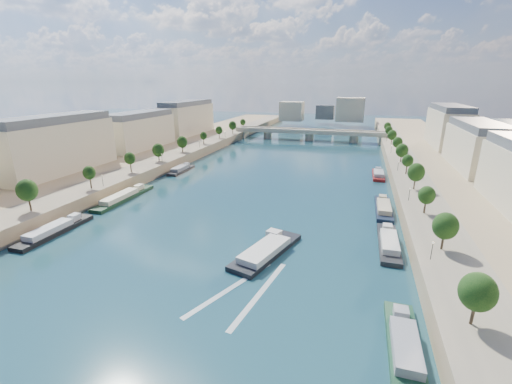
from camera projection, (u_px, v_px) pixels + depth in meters
The scene contains 17 objects.
ground at pixel (263, 188), 139.39m from camera, with size 700.00×700.00×0.00m, color #0B2331.
quay_left at pixel (114, 170), 158.44m from camera, with size 44.00×520.00×5.00m, color #9E8460.
quay_right at pixel (463, 199), 118.80m from camera, with size 44.00×520.00×5.00m, color #9E8460.
pave_left at pixel (141, 167), 153.53m from camera, with size 14.00×520.00×0.10m, color gray.
pave_right at pixel (417, 189), 122.14m from camera, with size 14.00×520.00×0.10m, color gray.
trees_left at pixel (147, 154), 153.13m from camera, with size 4.80×268.80×8.26m.
trees_right at pixel (410, 167), 130.14m from camera, with size 4.80×268.80×8.26m.
lamps_left at pixel (136, 166), 142.34m from camera, with size 0.36×200.36×4.28m.
lamps_right at pixel (403, 177), 127.10m from camera, with size 0.36×200.36×4.28m.
buildings_left at pixel (105, 135), 168.67m from camera, with size 16.00×226.00×23.20m.
buildings_right at pixel (502, 155), 121.86m from camera, with size 16.00×226.00×23.20m.
skyline at pixel (327, 111), 333.98m from camera, with size 79.00×42.00×22.00m.
bridge at pixel (309, 133), 252.92m from camera, with size 112.00×12.00×8.15m.
tour_barge at pixel (266, 251), 86.00m from camera, with size 13.83×26.01×3.59m.
wake at pixel (245, 291), 71.08m from camera, with size 14.73×25.86×0.04m.
moored_barges_left at pixel (54, 231), 97.36m from camera, with size 5.00×161.55×3.60m.
moored_barges_right at pixel (390, 249), 86.84m from camera, with size 5.00×167.73×3.60m.
Camera 1 is at (35.58, -28.30, 41.39)m, focal length 24.00 mm.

